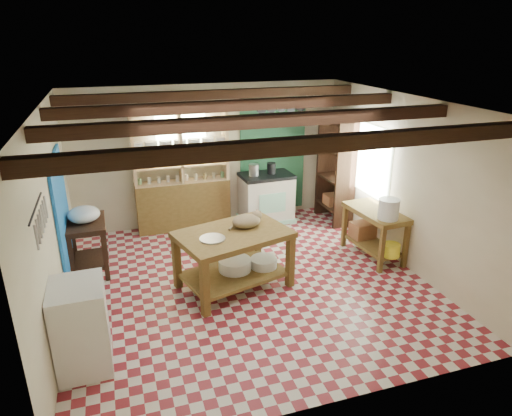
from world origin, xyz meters
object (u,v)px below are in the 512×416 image
object	(u,v)px
stove	(266,198)
prep_table	(89,247)
right_counter	(374,233)
white_cabinet	(81,327)
work_table	(234,260)
cat	(246,221)

from	to	relation	value
stove	prep_table	xyz separation A→B (m)	(-3.21, -1.10, -0.06)
right_counter	white_cabinet	bearing A→B (deg)	-167.77
work_table	white_cabinet	world-z (taller)	white_cabinet
prep_table	cat	world-z (taller)	cat
work_table	right_counter	size ratio (longest dim) A/B	1.34
work_table	stove	size ratio (longest dim) A/B	1.56
prep_table	right_counter	size ratio (longest dim) A/B	0.74
right_counter	work_table	bearing A→B (deg)	-179.39
work_table	stove	bearing A→B (deg)	44.87
white_cabinet	cat	xyz separation A→B (m)	(2.22, 1.24, 0.45)
stove	right_counter	size ratio (longest dim) A/B	0.86
right_counter	cat	distance (m)	2.25
stove	cat	size ratio (longest dim) A/B	2.35
stove	prep_table	bearing A→B (deg)	-163.59
white_cabinet	right_counter	size ratio (longest dim) A/B	0.89
stove	white_cabinet	distance (m)	4.63
white_cabinet	right_counter	xyz separation A→B (m)	(4.40, 1.35, -0.10)
prep_table	right_counter	bearing A→B (deg)	-12.25
work_table	prep_table	bearing A→B (deg)	135.54
work_table	white_cabinet	distance (m)	2.29
stove	cat	world-z (taller)	cat
stove	right_counter	xyz separation A→B (m)	(1.17, -1.96, -0.07)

